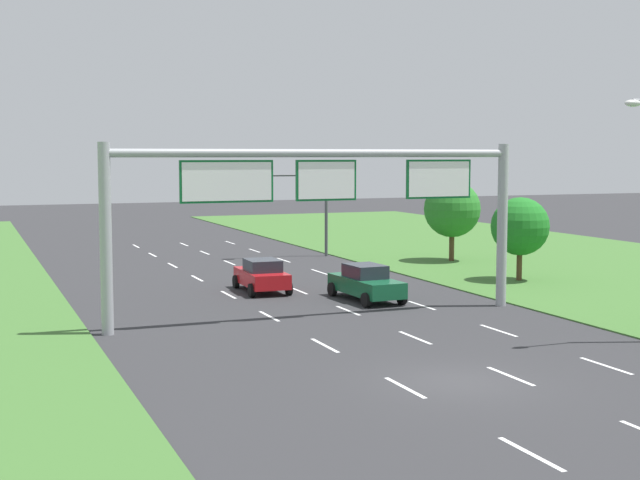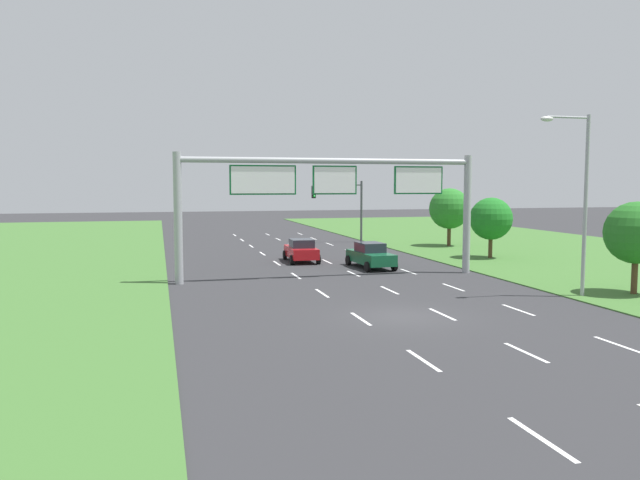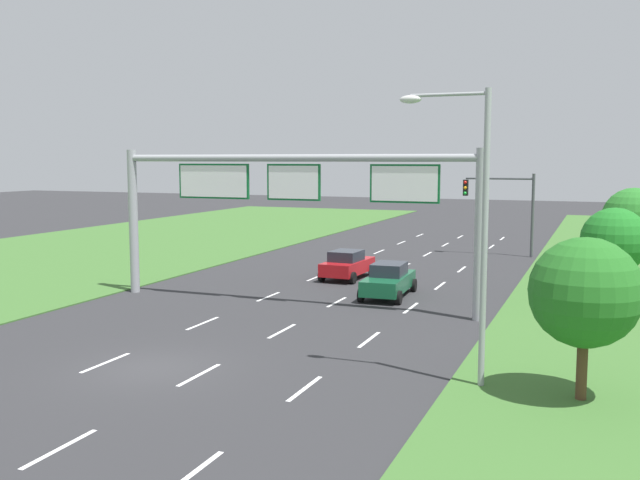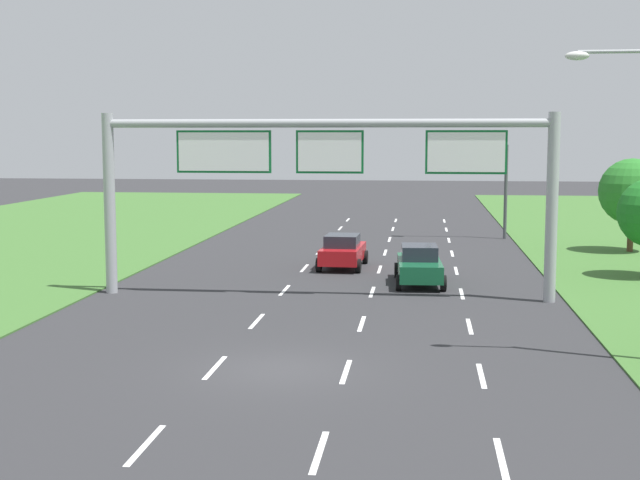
# 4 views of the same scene
# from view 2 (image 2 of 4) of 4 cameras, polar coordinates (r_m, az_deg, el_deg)

# --- Properties ---
(ground_plane) EXTENTS (200.00, 200.00, 0.00)m
(ground_plane) POSITION_cam_2_polar(r_m,az_deg,el_deg) (25.43, 7.52, -6.95)
(ground_plane) COLOR #2D2D30
(lane_dashes_inner_left) EXTENTS (0.14, 62.40, 0.01)m
(lane_dashes_inner_left) POSITION_cam_2_polar(r_m,az_deg,el_deg) (36.25, -2.22, -3.28)
(lane_dashes_inner_left) COLOR white
(lane_dashes_inner_left) RESTS_ON ground_plane
(lane_dashes_inner_right) EXTENTS (0.14, 62.40, 0.01)m
(lane_dashes_inner_right) POSITION_cam_2_polar(r_m,az_deg,el_deg) (37.14, 3.07, -3.08)
(lane_dashes_inner_right) COLOR white
(lane_dashes_inner_right) RESTS_ON ground_plane
(lane_dashes_slip) EXTENTS (0.14, 62.40, 0.01)m
(lane_dashes_slip) POSITION_cam_2_polar(r_m,az_deg,el_deg) (38.34, 8.07, -2.87)
(lane_dashes_slip) COLOR white
(lane_dashes_slip) RESTS_ON ground_plane
(car_near_red) EXTENTS (2.19, 4.56, 1.61)m
(car_near_red) POSITION_cam_2_polar(r_m,az_deg,el_deg) (39.67, 4.64, -1.41)
(car_near_red) COLOR #145633
(car_near_red) RESTS_ON ground_plane
(car_lead_silver) EXTENTS (2.16, 4.14, 1.57)m
(car_lead_silver) POSITION_cam_2_polar(r_m,az_deg,el_deg) (42.65, -1.73, -0.95)
(car_lead_silver) COLOR red
(car_lead_silver) RESTS_ON ground_plane
(sign_gantry) EXTENTS (17.24, 0.44, 7.00)m
(sign_gantry) POSITION_cam_2_polar(r_m,az_deg,el_deg) (34.99, 1.15, 4.55)
(sign_gantry) COLOR #9EA0A5
(sign_gantry) RESTS_ON ground_plane
(traffic_light_mast) EXTENTS (4.76, 0.49, 5.60)m
(traffic_light_mast) POSITION_cam_2_polar(r_m,az_deg,el_deg) (56.52, 1.95, 3.66)
(traffic_light_mast) COLOR #47494F
(traffic_light_mast) RESTS_ON ground_plane
(street_lamp) EXTENTS (2.61, 0.32, 8.50)m
(street_lamp) POSITION_cam_2_polar(r_m,az_deg,el_deg) (31.39, 22.60, 4.32)
(street_lamp) COLOR #9EA0A5
(street_lamp) RESTS_ON ground_plane
(roadside_tree_near) EXTENTS (2.98, 2.98, 4.49)m
(roadside_tree_near) POSITION_cam_2_polar(r_m,az_deg,el_deg) (33.27, 26.95, 0.58)
(roadside_tree_near) COLOR #513823
(roadside_tree_near) RESTS_ON ground_plane
(roadside_tree_mid) EXTENTS (3.01, 3.01, 4.36)m
(roadside_tree_mid) POSITION_cam_2_polar(r_m,az_deg,el_deg) (45.96, 15.37, 1.88)
(roadside_tree_mid) COLOR #513823
(roadside_tree_mid) RESTS_ON ground_plane
(roadside_tree_far) EXTENTS (3.45, 3.45, 4.96)m
(roadside_tree_far) POSITION_cam_2_polar(r_m,az_deg,el_deg) (54.15, 11.76, 2.82)
(roadside_tree_far) COLOR #513823
(roadside_tree_far) RESTS_ON ground_plane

